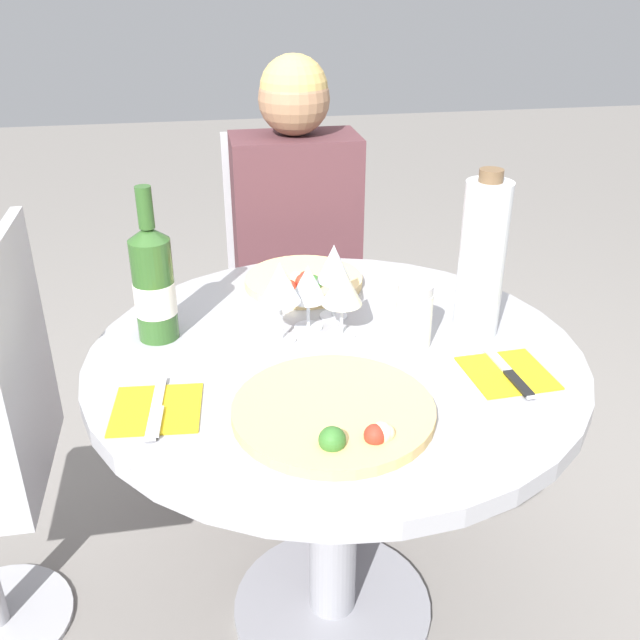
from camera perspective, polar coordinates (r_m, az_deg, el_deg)
The scene contains 15 objects.
ground_plane at distance 1.88m, azimuth 0.98°, elevation -22.11°, with size 12.00×12.00×0.00m, color gray.
dining_table at distance 1.49m, azimuth 1.15°, elevation -7.64°, with size 0.98×0.98×0.72m.
chair_behind_diner at distance 2.24m, azimuth -2.09°, elevation 1.84°, with size 0.39×0.39×0.96m.
seated_diner at distance 2.08m, azimuth -1.55°, elevation 2.09°, with size 0.35×0.43×1.20m.
pizza_large at distance 1.21m, azimuth 1.23°, elevation -7.39°, with size 0.35×0.35×0.05m.
pizza_small_far at distance 1.69m, azimuth -1.38°, elevation 3.14°, with size 0.28×0.28×0.05m.
wine_bottle at distance 1.45m, azimuth -13.17°, elevation 2.84°, with size 0.08×0.08×0.32m.
tall_carafe at distance 1.45m, azimuth 12.84°, elevation 4.82°, with size 0.09×0.09×0.34m.
sugar_shaker at distance 1.42m, azimuth 7.55°, elevation 0.36°, with size 0.07×0.07×0.13m.
wine_glass_center at distance 1.45m, azimuth -0.97°, elevation 2.88°, with size 0.08×0.08×0.14m.
wine_glass_front_right at distance 1.42m, azimuth 1.78°, elevation 2.73°, with size 0.08×0.08×0.15m.
wine_glass_front_left at distance 1.40m, azimuth -3.20°, elevation 2.92°, with size 0.08×0.08×0.17m.
wine_glass_back_right at distance 1.49m, azimuth 1.11°, elevation 4.47°, with size 0.07×0.07×0.17m.
place_setting_left at distance 1.26m, azimuth -12.95°, elevation -7.01°, with size 0.16×0.19×0.01m.
place_setting_right at distance 1.38m, azimuth 14.82°, elevation -4.14°, with size 0.16×0.19×0.01m.
Camera 1 is at (-0.24, -1.21, 1.42)m, focal length 40.00 mm.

